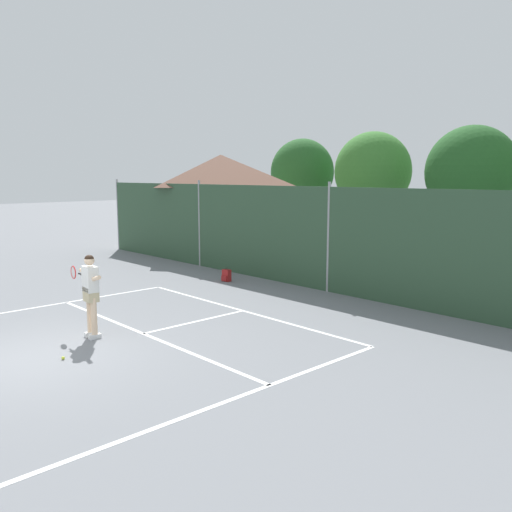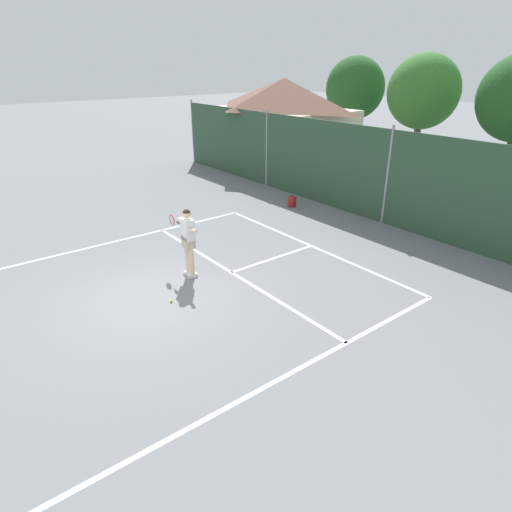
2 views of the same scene
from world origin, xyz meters
TOP-DOWN VIEW (x-y plane):
  - ground_plane at (0.00, 0.00)m, footprint 120.00×120.00m
  - court_markings at (0.00, 0.65)m, footprint 8.30×11.10m
  - chainlink_fence at (-0.00, 9.00)m, footprint 26.09×0.09m
  - clubhouse_building at (-8.92, 12.07)m, footprint 7.15×5.13m
  - tennis_player at (-0.53, 1.51)m, footprint 1.44×0.29m
  - tennis_ball at (0.43, 0.43)m, footprint 0.07×0.07m
  - backpack_red at (-3.35, 7.73)m, footprint 0.30×0.26m

SIDE VIEW (x-z plane):
  - ground_plane at x=0.00m, z-range 0.00..0.00m
  - court_markings at x=0.00m, z-range 0.00..0.01m
  - tennis_ball at x=0.43m, z-range 0.00..0.07m
  - backpack_red at x=-3.35m, z-range -0.04..0.42m
  - tennis_player at x=-0.53m, z-range 0.18..2.04m
  - chainlink_fence at x=0.00m, z-range -0.07..3.30m
  - clubhouse_building at x=-8.92m, z-range 0.08..4.57m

